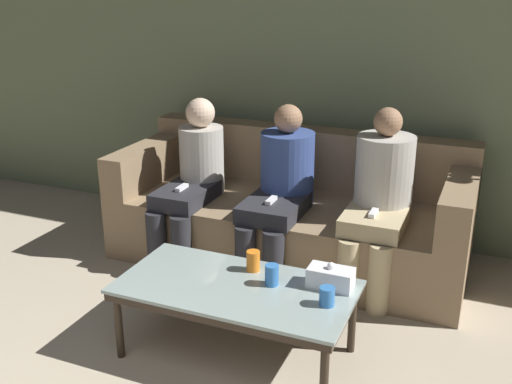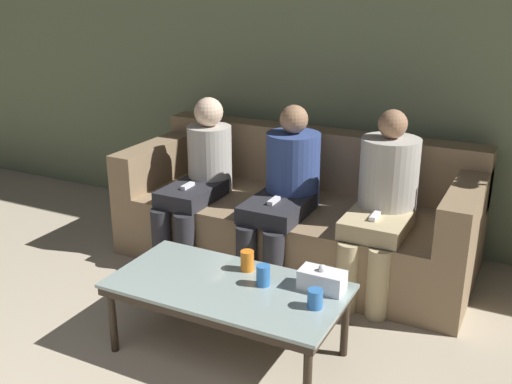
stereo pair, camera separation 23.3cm
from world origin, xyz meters
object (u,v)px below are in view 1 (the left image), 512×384
(seated_person_mid_right, at_px, (380,195))
(couch, at_px, (292,214))
(cup_far_center, at_px, (253,261))
(cup_near_right, at_px, (327,296))
(seated_person_left_end, at_px, (193,177))
(cup_near_left, at_px, (272,275))
(tissue_box, at_px, (331,277))
(coffee_table, at_px, (236,292))
(seated_person_mid_left, at_px, (281,186))

(seated_person_mid_right, bearing_deg, couch, 161.89)
(couch, distance_m, cup_far_center, 1.05)
(cup_near_right, height_order, seated_person_left_end, seated_person_left_end)
(cup_near_left, xyz_separation_m, seated_person_mid_right, (0.33, 0.93, 0.15))
(cup_near_left, distance_m, seated_person_left_end, 1.28)
(couch, distance_m, cup_near_left, 1.18)
(seated_person_left_end, bearing_deg, cup_far_center, -45.53)
(tissue_box, bearing_deg, cup_near_right, -79.35)
(coffee_table, distance_m, seated_person_left_end, 1.24)
(seated_person_mid_right, bearing_deg, tissue_box, -93.75)
(cup_near_right, distance_m, cup_far_center, 0.49)
(cup_near_left, relative_size, cup_far_center, 0.99)
(seated_person_mid_right, bearing_deg, cup_near_left, -109.40)
(coffee_table, relative_size, tissue_box, 5.30)
(coffee_table, bearing_deg, seated_person_mid_right, 64.03)
(seated_person_mid_left, bearing_deg, cup_near_left, -72.12)
(cup_near_left, xyz_separation_m, tissue_box, (0.27, 0.09, -0.00))
(coffee_table, xyz_separation_m, seated_person_left_end, (-0.75, 0.96, 0.21))
(tissue_box, height_order, seated_person_mid_right, seated_person_mid_right)
(cup_far_center, distance_m, tissue_box, 0.42)
(seated_person_mid_left, bearing_deg, seated_person_left_end, -178.30)
(cup_near_left, relative_size, seated_person_left_end, 0.10)
(couch, height_order, cup_far_center, couch)
(cup_near_right, distance_m, seated_person_mid_left, 1.17)
(seated_person_mid_left, xyz_separation_m, seated_person_mid_right, (0.62, 0.02, 0.02))
(coffee_table, height_order, seated_person_mid_left, seated_person_mid_left)
(couch, xyz_separation_m, coffee_table, (0.13, -1.21, 0.05))
(tissue_box, distance_m, seated_person_mid_left, 1.01)
(seated_person_mid_left, bearing_deg, seated_person_mid_right, 1.87)
(couch, relative_size, coffee_table, 1.99)
(seated_person_mid_left, bearing_deg, coffee_table, -82.32)
(seated_person_mid_right, bearing_deg, seated_person_mid_left, -178.13)
(cup_far_center, xyz_separation_m, tissue_box, (0.42, -0.02, -0.00))
(cup_near_right, distance_m, seated_person_mid_right, 1.03)
(seated_person_mid_left, bearing_deg, cup_near_right, -58.95)
(cup_far_center, bearing_deg, cup_near_left, -36.51)
(cup_near_left, relative_size, seated_person_mid_left, 0.10)
(coffee_table, distance_m, seated_person_mid_right, 1.14)
(coffee_table, xyz_separation_m, seated_person_mid_right, (0.49, 1.00, 0.24))
(couch, xyz_separation_m, cup_near_right, (0.60, -1.22, 0.13))
(cup_near_left, distance_m, cup_far_center, 0.18)
(tissue_box, height_order, seated_person_mid_left, seated_person_mid_left)
(cup_near_right, height_order, tissue_box, tissue_box)
(cup_near_right, height_order, cup_far_center, cup_far_center)
(cup_near_right, bearing_deg, seated_person_mid_left, 121.05)
(cup_near_right, bearing_deg, tissue_box, 100.65)
(cup_near_right, xyz_separation_m, seated_person_mid_right, (0.02, 1.01, 0.16))
(couch, height_order, coffee_table, couch)
(cup_near_left, bearing_deg, tissue_box, 18.21)
(cup_near_right, bearing_deg, cup_near_left, 164.56)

